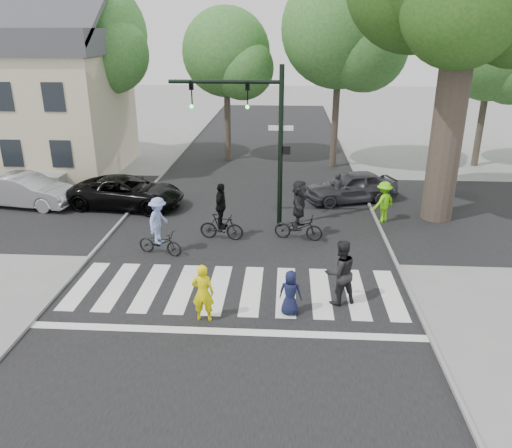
{
  "coord_description": "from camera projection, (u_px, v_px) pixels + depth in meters",
  "views": [
    {
      "loc": [
        1.43,
        -11.84,
        7.05
      ],
      "look_at": [
        0.5,
        3.0,
        1.3
      ],
      "focal_mm": 35.0,
      "sensor_mm": 36.0,
      "label": 1
    }
  ],
  "objects": [
    {
      "name": "road_cross",
      "position": [
        252.0,
        210.0,
        21.09
      ],
      "size": [
        70.0,
        10.0,
        0.01
      ],
      "primitive_type": "cube",
      "color": "black",
      "rests_on": "ground"
    },
    {
      "name": "road_stem",
      "position": [
        246.0,
        237.0,
        18.3
      ],
      "size": [
        10.0,
        70.0,
        0.01
      ],
      "primitive_type": "cube",
      "color": "black",
      "rests_on": "ground"
    },
    {
      "name": "pedestrian_woman",
      "position": [
        203.0,
        293.0,
        12.77
      ],
      "size": [
        0.59,
        0.39,
        1.59
      ],
      "primitive_type": "imported",
      "rotation": [
        0.0,
        0.0,
        3.12
      ],
      "color": "#F0E306",
      "rests_on": "ground"
    },
    {
      "name": "ground",
      "position": [
        231.0,
        307.0,
        13.64
      ],
      "size": [
        120.0,
        120.0,
        0.0
      ],
      "primitive_type": "plane",
      "color": "gray",
      "rests_on": "ground"
    },
    {
      "name": "cyclist_right",
      "position": [
        299.0,
        214.0,
        17.76
      ],
      "size": [
        1.83,
        1.7,
        2.22
      ],
      "color": "black",
      "rests_on": "ground"
    },
    {
      "name": "bg_tree_1",
      "position": [
        96.0,
        40.0,
        26.16
      ],
      "size": [
        6.09,
        5.8,
        9.8
      ],
      "color": "brown",
      "rests_on": "ground"
    },
    {
      "name": "house",
      "position": [
        40.0,
        98.0,
        25.96
      ],
      "size": [
        8.4,
        8.1,
        8.82
      ],
      "color": "#C2AF93",
      "rests_on": "ground"
    },
    {
      "name": "bystander_hivis",
      "position": [
        384.0,
        202.0,
        19.5
      ],
      "size": [
        1.21,
        1.13,
        1.64
      ],
      "primitive_type": "imported",
      "rotation": [
        0.0,
        0.0,
        3.8
      ],
      "color": "#6DE10F",
      "rests_on": "ground"
    },
    {
      "name": "curb_right",
      "position": [
        385.0,
        239.0,
        17.98
      ],
      "size": [
        0.1,
        70.0,
        0.1
      ],
      "primitive_type": "cube",
      "color": "gray",
      "rests_on": "ground"
    },
    {
      "name": "pedestrian_child",
      "position": [
        290.0,
        293.0,
        13.11
      ],
      "size": [
        0.67,
        0.5,
        1.25
      ],
      "primitive_type": "imported",
      "rotation": [
        0.0,
        0.0,
        2.96
      ],
      "color": "#141938",
      "rests_on": "ground"
    },
    {
      "name": "cyclist_left",
      "position": [
        159.0,
        230.0,
        16.59
      ],
      "size": [
        1.67,
        1.15,
        2.01
      ],
      "color": "black",
      "rests_on": "ground"
    },
    {
      "name": "pedestrian_adult",
      "position": [
        340.0,
        272.0,
        13.55
      ],
      "size": [
        1.11,
        1.0,
        1.87
      ],
      "primitive_type": "imported",
      "rotation": [
        0.0,
        0.0,
        3.53
      ],
      "color": "black",
      "rests_on": "ground"
    },
    {
      "name": "cyclist_mid",
      "position": [
        221.0,
        217.0,
        17.82
      ],
      "size": [
        1.65,
        1.02,
        2.1
      ],
      "color": "black",
      "rests_on": "ground"
    },
    {
      "name": "bg_tree_0",
      "position": [
        10.0,
        49.0,
        27.12
      ],
      "size": [
        5.46,
        5.2,
        8.97
      ],
      "color": "brown",
      "rests_on": "ground"
    },
    {
      "name": "car_suv",
      "position": [
        127.0,
        192.0,
        21.19
      ],
      "size": [
        5.01,
        2.76,
        1.33
      ],
      "primitive_type": "imported",
      "rotation": [
        0.0,
        0.0,
        1.45
      ],
      "color": "black",
      "rests_on": "ground"
    },
    {
      "name": "bg_tree_2",
      "position": [
        230.0,
        56.0,
        27.13
      ],
      "size": [
        5.04,
        4.8,
        8.4
      ],
      "color": "brown",
      "rests_on": "ground"
    },
    {
      "name": "traffic_signal",
      "position": [
        258.0,
        125.0,
        17.99
      ],
      "size": [
        4.45,
        0.29,
        6.0
      ],
      "color": "black",
      "rests_on": "ground"
    },
    {
      "name": "bg_tree_3",
      "position": [
        347.0,
        34.0,
        25.1
      ],
      "size": [
        6.3,
        6.0,
        10.2
      ],
      "color": "brown",
      "rests_on": "ground"
    },
    {
      "name": "curb_left",
      "position": [
        111.0,
        233.0,
        18.57
      ],
      "size": [
        0.1,
        70.0,
        0.1
      ],
      "primitive_type": "cube",
      "color": "gray",
      "rests_on": "ground"
    },
    {
      "name": "bg_tree_4",
      "position": [
        497.0,
        61.0,
        25.91
      ],
      "size": [
        4.83,
        4.6,
        8.15
      ],
      "color": "brown",
      "rests_on": "ground"
    },
    {
      "name": "car_grey",
      "position": [
        351.0,
        186.0,
        21.92
      ],
      "size": [
        4.32,
        2.78,
        1.37
      ],
      "primitive_type": "imported",
      "rotation": [
        0.0,
        0.0,
        -1.26
      ],
      "color": "#3B3A40",
      "rests_on": "ground"
    },
    {
      "name": "bystander_dark",
      "position": [
        337.0,
        190.0,
        21.22
      ],
      "size": [
        0.58,
        0.41,
        1.52
      ],
      "primitive_type": "imported",
      "rotation": [
        0.0,
        0.0,
        3.06
      ],
      "color": "black",
      "rests_on": "ground"
    },
    {
      "name": "car_silver",
      "position": [
        26.0,
        191.0,
        21.3
      ],
      "size": [
        4.45,
        2.14,
        1.41
      ],
      "primitive_type": "imported",
      "rotation": [
        0.0,
        0.0,
        1.41
      ],
      "color": "#ADACB2",
      "rests_on": "ground"
    },
    {
      "name": "crosswalk",
      "position": [
        233.0,
        295.0,
        14.26
      ],
      "size": [
        10.0,
        3.85,
        0.01
      ],
      "color": "silver",
      "rests_on": "ground"
    }
  ]
}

